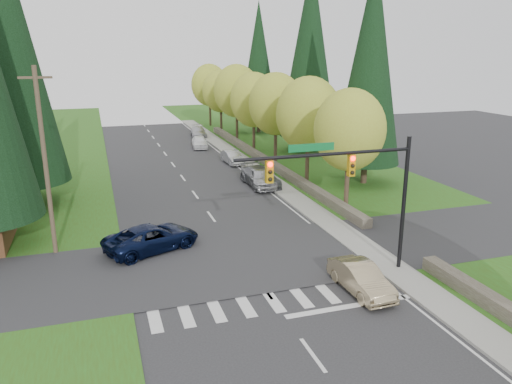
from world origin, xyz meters
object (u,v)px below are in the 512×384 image
parked_car_d (199,142)px  parked_car_e (198,132)px  parked_car_c (233,157)px  sedan_champagne (361,278)px  suv_navy (152,238)px  parked_car_a (260,177)px  parked_car_b (260,177)px

parked_car_d → parked_car_e: bearing=86.5°
parked_car_c → sedan_champagne: bearing=-96.6°
suv_navy → parked_car_a: bearing=-64.9°
sedan_champagne → parked_car_c: sedan_champagne is taller
suv_navy → parked_car_c: bearing=-49.4°
sedan_champagne → parked_car_e: sedan_champagne is taller
parked_car_b → parked_car_d: 17.68m
parked_car_e → sedan_champagne: bearing=-85.8°
sedan_champagne → suv_navy: bearing=135.2°
parked_car_a → parked_car_d: size_ratio=1.15×
suv_navy → parked_car_a: size_ratio=1.14×
parked_car_a → sedan_champagne: bearing=-91.3°
parked_car_a → parked_car_c: bearing=92.2°
parked_car_c → parked_car_e: bearing=86.5°
parked_car_a → parked_car_b: bearing=75.5°
suv_navy → parked_car_c: suv_navy is taller
sedan_champagne → parked_car_a: (1.38, 18.78, 0.12)m
parked_car_a → parked_car_d: bearing=97.0°
suv_navy → sedan_champagne: bearing=-155.5°
parked_car_b → parked_car_d: parked_car_b is taller
parked_car_b → parked_car_e: size_ratio=1.14×
parked_car_c → suv_navy: bearing=-120.3°
parked_car_a → parked_car_e: parked_car_a is taller
sedan_champagne → parked_car_a: bearing=83.9°
suv_navy → parked_car_c: (10.00, 19.76, -0.10)m
parked_car_e → parked_car_a: bearing=-84.1°
parked_car_d → parked_car_e: size_ratio=0.89×
parked_car_b → parked_car_c: (0.00, 8.57, -0.11)m
sedan_champagne → parked_car_a: parked_car_a is taller
parked_car_d → parked_car_e: (1.40, 7.44, -0.03)m
sedan_champagne → parked_car_a: 18.83m
parked_car_b → parked_car_c: 8.57m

